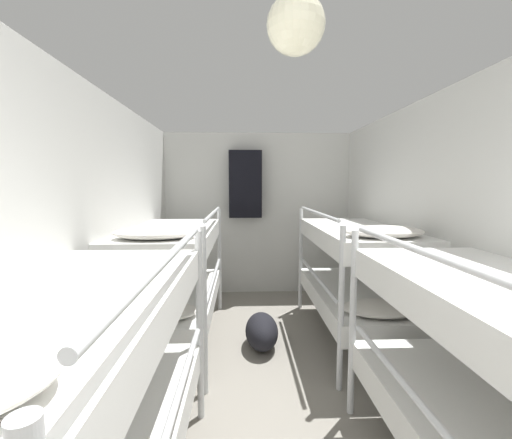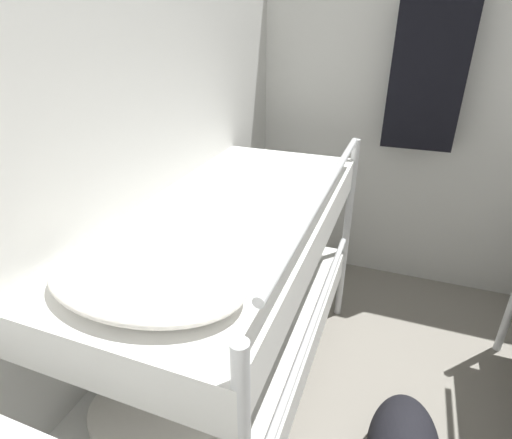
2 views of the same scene
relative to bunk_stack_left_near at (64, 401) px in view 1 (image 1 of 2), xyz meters
The scene contains 9 objects.
wall_left 1.22m from the bunk_stack_left_near, 111.42° to the left, with size 0.06×5.03×2.23m.
wall_right 2.46m from the bunk_stack_left_near, 26.38° to the left, with size 0.06×5.03×2.23m.
wall_back 3.69m from the bunk_stack_left_near, 76.17° to the left, with size 2.66×0.06×2.23m.
bunk_stack_left_near is the anchor object (origin of this frame).
bunk_stack_left_far 1.97m from the bunk_stack_left_near, 90.00° to the left, with size 0.80×1.75×1.26m.
bunk_stack_right_far 2.64m from the bunk_stack_left_near, 48.29° to the left, with size 0.80×1.75×1.26m.
duffel_bag 2.12m from the bunk_stack_left_near, 65.85° to the left, with size 0.30×0.55×0.30m.
hanging_coat 3.58m from the bunk_stack_left_near, 78.32° to the left, with size 0.44×0.12×0.90m.
ceiling_light 1.70m from the bunk_stack_left_near, 16.04° to the left, with size 0.24×0.24×0.24m.
Camera 1 is at (-0.22, 0.17, 1.51)m, focal length 24.00 mm.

